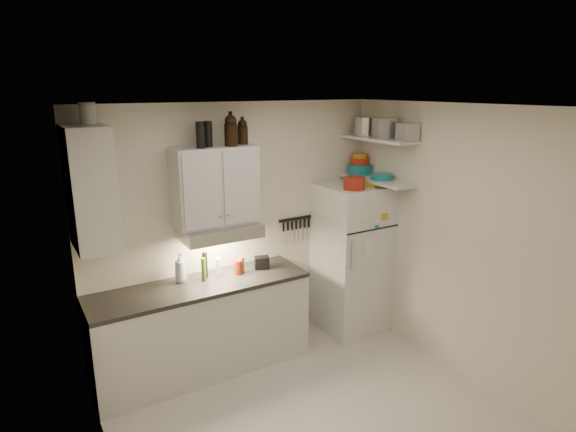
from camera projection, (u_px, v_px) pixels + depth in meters
floor at (317, 419)px, 4.11m from camera, size 3.20×3.00×0.02m
ceiling at (323, 106)px, 3.43m from camera, size 3.20×3.00×0.02m
back_wall at (237, 229)px, 5.02m from camera, size 3.20×0.02×2.60m
left_wall at (105, 328)px, 2.97m from camera, size 0.02×3.00×2.60m
right_wall at (459, 243)px, 4.57m from camera, size 0.02×3.00×2.60m
base_cabinet at (202, 329)px, 4.71m from camera, size 2.10×0.60×0.88m
countertop at (200, 286)px, 4.59m from camera, size 2.10×0.62×0.04m
upper_cabinet at (215, 186)px, 4.59m from camera, size 0.80×0.33×0.75m
side_cabinet at (90, 188)px, 3.88m from camera, size 0.33×0.55×1.00m
range_hood at (220, 231)px, 4.65m from camera, size 0.76×0.46×0.12m
fridge at (351, 258)px, 5.47m from camera, size 0.70×0.68×1.70m
shelf_hi at (379, 139)px, 5.10m from camera, size 0.30×0.95×0.03m
shelf_lo at (377, 180)px, 5.22m from camera, size 0.30×0.95×0.03m
knife_strip at (296, 219)px, 5.34m from camera, size 0.42×0.02×0.03m
dutch_oven at (354, 183)px, 5.01m from camera, size 0.29×0.29×0.13m
book_stack at (371, 183)px, 5.20m from camera, size 0.21×0.24×0.07m
spice_jar at (364, 182)px, 5.16m from camera, size 0.06×0.06×0.09m
stock_pot at (367, 126)px, 5.34m from camera, size 0.35×0.35×0.20m
tin_a at (385, 128)px, 5.01m from camera, size 0.26×0.25×0.21m
tin_b at (407, 132)px, 4.81m from camera, size 0.21×0.21×0.17m
bowl_teal at (360, 169)px, 5.48m from camera, size 0.27×0.27×0.11m
bowl_orange at (360, 161)px, 5.51m from camera, size 0.22×0.22×0.07m
bowl_yellow at (360, 156)px, 5.50m from camera, size 0.17×0.17×0.05m
plates at (382, 177)px, 5.16m from camera, size 0.29×0.29×0.06m
growler_a at (231, 130)px, 4.47m from camera, size 0.14×0.14×0.30m
growler_b at (243, 131)px, 4.63m from camera, size 0.12×0.12×0.24m
thermos_a at (208, 134)px, 4.43m from camera, size 0.10×0.10×0.24m
thermos_b at (200, 135)px, 4.33m from camera, size 0.09×0.09×0.24m
side_jar at (88, 113)px, 3.84m from camera, size 0.13×0.13×0.17m
soap_bottle at (180, 266)px, 4.60m from camera, size 0.15×0.15×0.32m
pepper_mill at (242, 265)px, 4.84m from camera, size 0.06×0.06×0.17m
oil_bottle at (204, 269)px, 4.63m from camera, size 0.05×0.05×0.23m
vinegar_bottle at (205, 265)px, 4.70m from camera, size 0.06×0.06×0.27m
clear_bottle at (219, 266)px, 4.79m from camera, size 0.07×0.07×0.17m
red_jar at (238, 267)px, 4.81m from camera, size 0.08×0.08×0.15m
caddy at (262, 263)px, 4.96m from camera, size 0.18×0.15×0.13m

